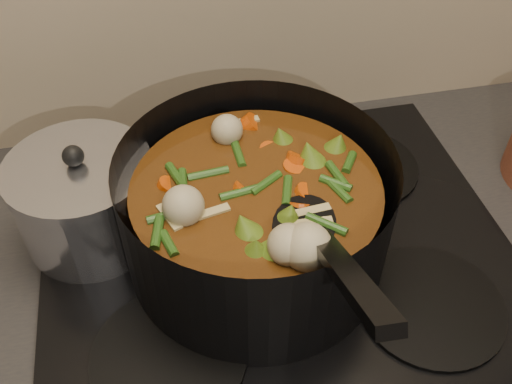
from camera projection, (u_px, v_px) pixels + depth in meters
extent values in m
cube|color=black|center=(277.00, 268.00, 0.80)|extent=(2.64, 0.64, 0.05)
cube|color=black|center=(278.00, 252.00, 0.77)|extent=(0.62, 0.54, 0.02)
cylinder|color=black|center=(169.00, 355.00, 0.65)|extent=(0.18, 0.18, 0.01)
cylinder|color=black|center=(431.00, 305.00, 0.70)|extent=(0.18, 0.18, 0.01)
cylinder|color=black|center=(150.00, 197.00, 0.83)|extent=(0.18, 0.18, 0.01)
cylinder|color=black|center=(359.00, 166.00, 0.88)|extent=(0.18, 0.18, 0.01)
cylinder|color=black|center=(256.00, 212.00, 0.70)|extent=(0.40, 0.40, 0.16)
cylinder|color=black|center=(256.00, 251.00, 0.75)|extent=(0.32, 0.32, 0.01)
cylinder|color=#57300E|center=(256.00, 219.00, 0.71)|extent=(0.30, 0.30, 0.11)
cylinder|color=#E3590A|center=(292.00, 183.00, 0.68)|extent=(0.03, 0.04, 0.03)
cylinder|color=#E3590A|center=(274.00, 148.00, 0.73)|extent=(0.05, 0.04, 0.03)
cylinder|color=#E3590A|center=(194.00, 145.00, 0.73)|extent=(0.05, 0.05, 0.03)
cylinder|color=#E3590A|center=(205.00, 199.00, 0.66)|extent=(0.04, 0.04, 0.03)
cylinder|color=#E3590A|center=(236.00, 250.00, 0.61)|extent=(0.04, 0.04, 0.03)
cylinder|color=#E3590A|center=(285.00, 206.00, 0.65)|extent=(0.05, 0.05, 0.03)
cylinder|color=#E3590A|center=(317.00, 174.00, 0.69)|extent=(0.04, 0.04, 0.03)
cylinder|color=#E3590A|center=(270.00, 130.00, 0.75)|extent=(0.04, 0.04, 0.03)
cylinder|color=#E3590A|center=(217.00, 167.00, 0.70)|extent=(0.05, 0.05, 0.03)
sphere|color=tan|center=(313.00, 171.00, 0.67)|extent=(0.05, 0.05, 0.05)
sphere|color=tan|center=(225.00, 148.00, 0.70)|extent=(0.05, 0.05, 0.05)
sphere|color=tan|center=(219.00, 215.00, 0.62)|extent=(0.05, 0.05, 0.05)
sphere|color=tan|center=(315.00, 190.00, 0.65)|extent=(0.05, 0.05, 0.05)
cone|color=#5B7A1E|center=(200.00, 229.00, 0.61)|extent=(0.04, 0.04, 0.04)
cone|color=#5B7A1E|center=(304.00, 234.00, 0.61)|extent=(0.04, 0.04, 0.04)
cone|color=#5B7A1E|center=(332.00, 169.00, 0.68)|extent=(0.04, 0.04, 0.04)
cone|color=#5B7A1E|center=(259.00, 133.00, 0.73)|extent=(0.04, 0.04, 0.04)
cone|color=#5B7A1E|center=(182.00, 165.00, 0.69)|extent=(0.04, 0.04, 0.04)
cone|color=#5B7A1E|center=(203.00, 231.00, 0.61)|extent=(0.04, 0.04, 0.04)
cone|color=#5B7A1E|center=(307.00, 232.00, 0.61)|extent=(0.04, 0.04, 0.04)
cylinder|color=#2F5619|center=(278.00, 161.00, 0.70)|extent=(0.01, 0.04, 0.01)
cylinder|color=#2F5619|center=(237.00, 126.00, 0.75)|extent=(0.04, 0.04, 0.01)
cylinder|color=#2F5619|center=(193.00, 157.00, 0.70)|extent=(0.05, 0.02, 0.01)
cylinder|color=#2F5619|center=(196.00, 194.00, 0.66)|extent=(0.03, 0.04, 0.01)
cylinder|color=#2F5619|center=(232.00, 211.00, 0.64)|extent=(0.03, 0.04, 0.01)
cylinder|color=#2F5619|center=(281.00, 258.00, 0.59)|extent=(0.05, 0.02, 0.01)
cylinder|color=#2F5619|center=(327.00, 214.00, 0.63)|extent=(0.04, 0.04, 0.01)
cylinder|color=#2F5619|center=(314.00, 175.00, 0.68)|extent=(0.01, 0.04, 0.01)
cylinder|color=#2F5619|center=(277.00, 160.00, 0.70)|extent=(0.04, 0.04, 0.01)
cylinder|color=#2F5619|center=(235.00, 127.00, 0.75)|extent=(0.05, 0.02, 0.01)
cylinder|color=#2F5619|center=(192.00, 158.00, 0.70)|extent=(0.03, 0.04, 0.01)
cylinder|color=#2F5619|center=(196.00, 195.00, 0.65)|extent=(0.03, 0.04, 0.01)
cylinder|color=#2F5619|center=(233.00, 211.00, 0.64)|extent=(0.05, 0.02, 0.01)
cylinder|color=#2F5619|center=(284.00, 258.00, 0.59)|extent=(0.04, 0.04, 0.01)
cylinder|color=#2F5619|center=(328.00, 213.00, 0.63)|extent=(0.01, 0.04, 0.01)
cube|color=tan|center=(188.00, 201.00, 0.65)|extent=(0.05, 0.01, 0.00)
cube|color=tan|center=(284.00, 234.00, 0.61)|extent=(0.02, 0.05, 0.00)
cube|color=tan|center=(317.00, 165.00, 0.69)|extent=(0.05, 0.03, 0.00)
cube|color=tan|center=(226.00, 146.00, 0.72)|extent=(0.04, 0.04, 0.00)
cube|color=tan|center=(194.00, 211.00, 0.64)|extent=(0.03, 0.05, 0.00)
ellipsoid|color=black|center=(304.00, 225.00, 0.63)|extent=(0.10, 0.11, 0.01)
cube|color=black|center=(346.00, 274.00, 0.51)|extent=(0.03, 0.20, 0.12)
cylinder|color=silver|center=(87.00, 203.00, 0.75)|extent=(0.18, 0.18, 0.11)
cylinder|color=silver|center=(77.00, 168.00, 0.70)|extent=(0.18, 0.18, 0.01)
sphere|color=black|center=(73.00, 156.00, 0.69)|extent=(0.03, 0.03, 0.03)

